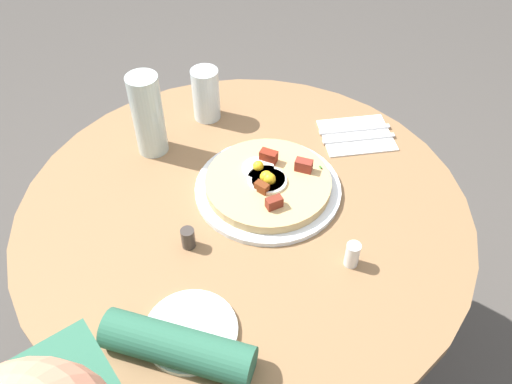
{
  "coord_description": "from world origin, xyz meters",
  "views": [
    {
      "loc": [
        -0.64,
        0.44,
        1.57
      ],
      "look_at": [
        0.0,
        -0.04,
        0.75
      ],
      "focal_mm": 37.25,
      "sensor_mm": 36.0,
      "label": 1
    }
  ],
  "objects_px": {
    "dining_table": "(245,256)",
    "bread_plate": "(191,331)",
    "pizza_plate": "(268,188)",
    "breakfast_pizza": "(268,182)",
    "fork": "(355,129)",
    "pepper_shaker": "(188,238)",
    "salt_shaker": "(352,255)",
    "water_bottle": "(148,115)",
    "water_glass": "(206,94)",
    "knife": "(359,138)"
  },
  "relations": [
    {
      "from": "salt_shaker",
      "to": "pizza_plate",
      "type": "bearing_deg",
      "value": 1.71
    },
    {
      "from": "fork",
      "to": "water_glass",
      "type": "relative_size",
      "value": 1.32
    },
    {
      "from": "dining_table",
      "to": "breakfast_pizza",
      "type": "relative_size",
      "value": 3.53
    },
    {
      "from": "bread_plate",
      "to": "knife",
      "type": "height_order",
      "value": "bread_plate"
    },
    {
      "from": "dining_table",
      "to": "bread_plate",
      "type": "bearing_deg",
      "value": 127.13
    },
    {
      "from": "water_glass",
      "to": "pepper_shaker",
      "type": "xyz_separation_m",
      "value": [
        -0.33,
        0.26,
        -0.05
      ]
    },
    {
      "from": "breakfast_pizza",
      "to": "knife",
      "type": "xyz_separation_m",
      "value": [
        0.0,
        -0.28,
        -0.02
      ]
    },
    {
      "from": "knife",
      "to": "water_glass",
      "type": "distance_m",
      "value": 0.39
    },
    {
      "from": "dining_table",
      "to": "pizza_plate",
      "type": "bearing_deg",
      "value": -83.33
    },
    {
      "from": "bread_plate",
      "to": "knife",
      "type": "distance_m",
      "value": 0.64
    },
    {
      "from": "pizza_plate",
      "to": "water_glass",
      "type": "distance_m",
      "value": 0.31
    },
    {
      "from": "pizza_plate",
      "to": "bread_plate",
      "type": "relative_size",
      "value": 1.95
    },
    {
      "from": "water_glass",
      "to": "water_bottle",
      "type": "xyz_separation_m",
      "value": [
        -0.03,
        0.17,
        0.03
      ]
    },
    {
      "from": "breakfast_pizza",
      "to": "salt_shaker",
      "type": "bearing_deg",
      "value": -178.44
    },
    {
      "from": "bread_plate",
      "to": "pizza_plate",
      "type": "bearing_deg",
      "value": -58.45
    },
    {
      "from": "breakfast_pizza",
      "to": "fork",
      "type": "relative_size",
      "value": 1.54
    },
    {
      "from": "breakfast_pizza",
      "to": "pepper_shaker",
      "type": "xyz_separation_m",
      "value": [
        -0.03,
        0.22,
        -0.0
      ]
    },
    {
      "from": "knife",
      "to": "pepper_shaker",
      "type": "distance_m",
      "value": 0.51
    },
    {
      "from": "fork",
      "to": "water_bottle",
      "type": "height_order",
      "value": "water_bottle"
    },
    {
      "from": "pepper_shaker",
      "to": "bread_plate",
      "type": "bearing_deg",
      "value": 149.47
    },
    {
      "from": "salt_shaker",
      "to": "pepper_shaker",
      "type": "xyz_separation_m",
      "value": [
        0.23,
        0.23,
        -0.0
      ]
    },
    {
      "from": "breakfast_pizza",
      "to": "bread_plate",
      "type": "xyz_separation_m",
      "value": [
        -0.2,
        0.32,
        -0.02
      ]
    },
    {
      "from": "water_glass",
      "to": "salt_shaker",
      "type": "distance_m",
      "value": 0.56
    },
    {
      "from": "pizza_plate",
      "to": "pepper_shaker",
      "type": "height_order",
      "value": "pepper_shaker"
    },
    {
      "from": "knife",
      "to": "water_glass",
      "type": "xyz_separation_m",
      "value": [
        0.3,
        0.24,
        0.06
      ]
    },
    {
      "from": "bread_plate",
      "to": "fork",
      "type": "xyz_separation_m",
      "value": [
        0.23,
        -0.62,
        0.0
      ]
    },
    {
      "from": "dining_table",
      "to": "knife",
      "type": "distance_m",
      "value": 0.4
    },
    {
      "from": "dining_table",
      "to": "knife",
      "type": "relative_size",
      "value": 5.42
    },
    {
      "from": "dining_table",
      "to": "water_bottle",
      "type": "relative_size",
      "value": 4.82
    },
    {
      "from": "bread_plate",
      "to": "pepper_shaker",
      "type": "bearing_deg",
      "value": -30.53
    },
    {
      "from": "dining_table",
      "to": "bread_plate",
      "type": "relative_size",
      "value": 5.87
    },
    {
      "from": "dining_table",
      "to": "knife",
      "type": "height_order",
      "value": "knife"
    },
    {
      "from": "bread_plate",
      "to": "salt_shaker",
      "type": "relative_size",
      "value": 2.99
    },
    {
      "from": "knife",
      "to": "water_bottle",
      "type": "distance_m",
      "value": 0.51
    },
    {
      "from": "knife",
      "to": "salt_shaker",
      "type": "distance_m",
      "value": 0.38
    },
    {
      "from": "pizza_plate",
      "to": "salt_shaker",
      "type": "height_order",
      "value": "salt_shaker"
    },
    {
      "from": "bread_plate",
      "to": "water_bottle",
      "type": "distance_m",
      "value": 0.52
    },
    {
      "from": "pizza_plate",
      "to": "water_bottle",
      "type": "bearing_deg",
      "value": 26.07
    },
    {
      "from": "dining_table",
      "to": "pepper_shaker",
      "type": "xyz_separation_m",
      "value": [
        -0.02,
        0.15,
        0.19
      ]
    },
    {
      "from": "water_bottle",
      "to": "water_glass",
      "type": "bearing_deg",
      "value": -80.25
    },
    {
      "from": "breakfast_pizza",
      "to": "water_glass",
      "type": "bearing_deg",
      "value": -7.08
    },
    {
      "from": "dining_table",
      "to": "pizza_plate",
      "type": "relative_size",
      "value": 3.02
    },
    {
      "from": "knife",
      "to": "salt_shaker",
      "type": "height_order",
      "value": "salt_shaker"
    },
    {
      "from": "pizza_plate",
      "to": "knife",
      "type": "bearing_deg",
      "value": -89.25
    },
    {
      "from": "breakfast_pizza",
      "to": "water_glass",
      "type": "xyz_separation_m",
      "value": [
        0.31,
        -0.04,
        0.04
      ]
    },
    {
      "from": "water_glass",
      "to": "pepper_shaker",
      "type": "height_order",
      "value": "water_glass"
    },
    {
      "from": "breakfast_pizza",
      "to": "bread_plate",
      "type": "distance_m",
      "value": 0.38
    },
    {
      "from": "dining_table",
      "to": "breakfast_pizza",
      "type": "xyz_separation_m",
      "value": [
        0.01,
        -0.07,
        0.2
      ]
    },
    {
      "from": "bread_plate",
      "to": "pepper_shaker",
      "type": "xyz_separation_m",
      "value": [
        0.17,
        -0.1,
        0.02
      ]
    },
    {
      "from": "fork",
      "to": "salt_shaker",
      "type": "height_order",
      "value": "salt_shaker"
    }
  ]
}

